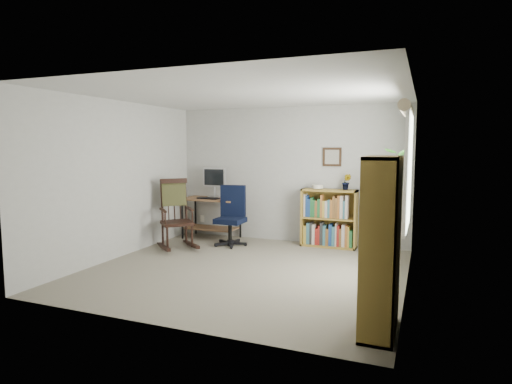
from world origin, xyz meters
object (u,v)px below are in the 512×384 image
at_px(rocking_chair, 177,213).
at_px(low_bookshelf, 329,218).
at_px(tall_bookshelf, 381,246).
at_px(desk, 211,218).
at_px(office_chair, 230,216).

height_order(rocking_chair, low_bookshelf, rocking_chair).
relative_size(low_bookshelf, tall_bookshelf, 0.61).
bearing_deg(desk, office_chair, -35.85).
xyz_separation_m(desk, low_bookshelf, (2.18, 0.12, 0.12)).
distance_m(office_chair, low_bookshelf, 1.69).
height_order(office_chair, low_bookshelf, office_chair).
bearing_deg(rocking_chair, office_chair, -10.69).
bearing_deg(tall_bookshelf, rocking_chair, 148.53).
bearing_deg(tall_bookshelf, low_bookshelf, 109.85).
distance_m(rocking_chair, low_bookshelf, 2.57).
height_order(desk, rocking_chair, rocking_chair).
bearing_deg(tall_bookshelf, desk, 137.42).
distance_m(low_bookshelf, tall_bookshelf, 3.40).
bearing_deg(low_bookshelf, desk, -176.85).
bearing_deg(rocking_chair, low_bookshelf, -20.12).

